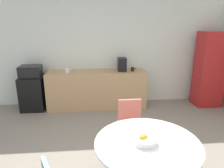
{
  "coord_description": "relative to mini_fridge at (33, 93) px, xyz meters",
  "views": [
    {
      "loc": [
        -0.27,
        -2.19,
        2.08
      ],
      "look_at": [
        0.06,
        1.44,
        0.95
      ],
      "focal_mm": 33.44,
      "sensor_mm": 36.0,
      "label": 1
    }
  ],
  "objects": [
    {
      "name": "round_table",
      "position": [
        2.05,
        -2.82,
        0.22
      ],
      "size": [
        1.21,
        1.21,
        0.74
      ],
      "color": "silver",
      "rests_on": "ground_plane"
    },
    {
      "name": "counter_block",
      "position": [
        1.53,
        0.0,
        0.05
      ],
      "size": [
        2.35,
        0.6,
        0.9
      ],
      "primitive_type": "cube",
      "color": "tan",
      "rests_on": "ground_plane"
    },
    {
      "name": "locker_cabinet",
      "position": [
        4.28,
        -0.1,
        0.5
      ],
      "size": [
        0.6,
        0.5,
        1.82
      ],
      "primitive_type": "cube",
      "color": "#B21E1E",
      "rests_on": "ground_plane"
    },
    {
      "name": "wall_back",
      "position": [
        1.73,
        0.35,
        0.9
      ],
      "size": [
        6.0,
        0.1,
        2.6
      ],
      "primitive_type": "cube",
      "color": "silver",
      "rests_on": "ground_plane"
    },
    {
      "name": "mini_fridge",
      "position": [
        0.0,
        0.0,
        0.0
      ],
      "size": [
        0.54,
        0.54,
        0.81
      ],
      "primitive_type": "cube",
      "color": "black",
      "rests_on": "ground_plane"
    },
    {
      "name": "chair_coral",
      "position": [
        2.04,
        -1.79,
        0.12
      ],
      "size": [
        0.42,
        0.42,
        0.83
      ],
      "color": "silver",
      "rests_on": "ground_plane"
    },
    {
      "name": "mug_white",
      "position": [
        2.39,
        -0.05,
        0.55
      ],
      "size": [
        0.13,
        0.08,
        0.09
      ],
      "color": "black",
      "rests_on": "counter_block"
    },
    {
      "name": "fruit_bowl",
      "position": [
        2.01,
        -2.83,
        0.38
      ],
      "size": [
        0.27,
        0.27,
        0.11
      ],
      "color": "silver",
      "rests_on": "round_table"
    },
    {
      "name": "mug_green",
      "position": [
        0.84,
        -0.05,
        0.55
      ],
      "size": [
        0.13,
        0.08,
        0.09
      ],
      "color": "white",
      "rests_on": "counter_block"
    },
    {
      "name": "microwave",
      "position": [
        0.0,
        0.0,
        0.53
      ],
      "size": [
        0.48,
        0.38,
        0.26
      ],
      "primitive_type": "cube",
      "color": "black",
      "rests_on": "mini_fridge"
    },
    {
      "name": "coffee_maker",
      "position": [
        2.13,
        0.0,
        0.66
      ],
      "size": [
        0.2,
        0.24,
        0.32
      ],
      "primitive_type": "cube",
      "color": "black",
      "rests_on": "counter_block"
    }
  ]
}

